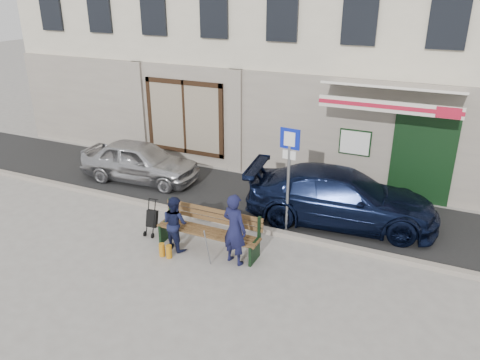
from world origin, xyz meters
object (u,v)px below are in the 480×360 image
Objects in this scene: car_navy at (341,197)px; bench at (207,231)px; car_silver at (140,161)px; woman at (175,223)px; parking_sign at (289,165)px; man at (234,229)px; stroller at (152,219)px.

car_navy is 3.50m from bench.
car_silver is 6.14m from car_navy.
woman reaches higher than car_silver.
woman is (-1.99, -1.80, -1.08)m from parking_sign.
man is (0.80, -0.23, 0.34)m from bench.
woman reaches higher than stroller.
man is (-1.58, -2.79, 0.12)m from car_navy.
car_navy is 4.63m from stroller.
bench is at bearing -130.40° from car_silver.
man is at bearing -160.74° from woman.
car_navy reaches higher than woman.
woman is 1.44× the size of stroller.
car_navy is 3.21m from man.
woman is (-1.45, -0.02, -0.16)m from man.
stroller is (2.25, -2.66, -0.23)m from car_silver.
car_silver is at bearing -25.45° from woman.
parking_sign is 2.89m from woman.
bench is 0.72m from woman.
car_navy is at bearing -104.75° from man.
man is (4.55, -2.94, 0.18)m from car_silver.
parking_sign reaches higher than woman.
parking_sign is 1.07× the size of bench.
parking_sign is at bearing 21.63° from stroller.
car_navy is at bearing -118.90° from woman.
car_silver is 1.40× the size of parking_sign.
parking_sign is 2.07m from man.
car_navy reaches higher than car_silver.
car_silver is 5.34m from parking_sign.
car_silver is at bearing 124.24° from stroller.
man is 1.81× the size of stroller.
car_silver is 2.85× the size of woman.
bench is at bearing -124.94° from parking_sign.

